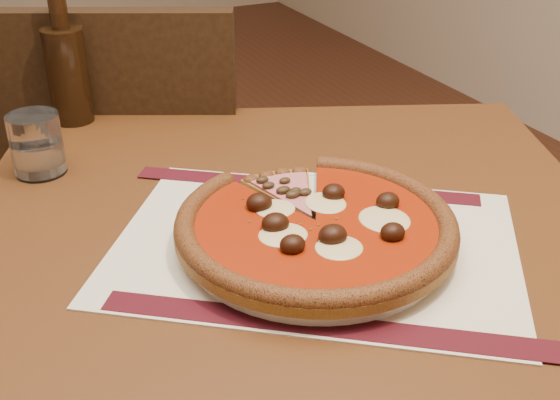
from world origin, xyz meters
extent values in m
cube|color=#582C15|center=(0.63, -1.04, 0.73)|extent=(1.04, 1.04, 0.04)
cylinder|color=#582C15|center=(0.43, -0.58, 0.35)|extent=(0.05, 0.05, 0.71)
cylinder|color=#582C15|center=(1.08, -0.85, 0.35)|extent=(0.05, 0.05, 0.71)
cube|color=black|center=(0.60, -0.38, 0.44)|extent=(0.58, 0.58, 0.04)
cylinder|color=black|center=(0.85, -0.30, 0.21)|extent=(0.04, 0.04, 0.42)
cylinder|color=black|center=(0.51, -0.14, 0.21)|extent=(0.04, 0.04, 0.42)
cylinder|color=black|center=(0.69, -0.63, 0.21)|extent=(0.04, 0.04, 0.42)
cylinder|color=black|center=(0.36, -0.47, 0.21)|extent=(0.04, 0.04, 0.42)
cube|color=black|center=(0.52, -0.56, 0.69)|extent=(0.41, 0.22, 0.45)
cube|color=white|center=(0.64, -1.09, 0.75)|extent=(0.56, 0.53, 0.00)
cylinder|color=white|center=(0.64, -1.09, 0.76)|extent=(0.30, 0.30, 0.02)
cylinder|color=olive|center=(0.64, -1.09, 0.78)|extent=(0.32, 0.32, 0.01)
torus|color=brown|center=(0.64, -1.09, 0.78)|extent=(0.32, 0.32, 0.02)
cylinder|color=maroon|center=(0.64, -1.09, 0.78)|extent=(0.28, 0.28, 0.00)
ellipsoid|color=beige|center=(0.61, -1.05, 0.79)|extent=(0.05, 0.05, 0.01)
ellipsoid|color=beige|center=(0.56, -1.11, 0.79)|extent=(0.05, 0.05, 0.01)
ellipsoid|color=beige|center=(0.64, -1.14, 0.79)|extent=(0.05, 0.05, 0.01)
ellipsoid|color=beige|center=(0.71, -1.12, 0.79)|extent=(0.05, 0.05, 0.01)
ellipsoid|color=beige|center=(0.67, -1.05, 0.79)|extent=(0.05, 0.05, 0.01)
ellipsoid|color=black|center=(0.60, -1.04, 0.80)|extent=(0.03, 0.03, 0.02)
ellipsoid|color=black|center=(0.55, -1.08, 0.80)|extent=(0.03, 0.03, 0.02)
ellipsoid|color=black|center=(0.59, -1.13, 0.80)|extent=(0.03, 0.03, 0.02)
ellipsoid|color=black|center=(0.63, -1.18, 0.80)|extent=(0.03, 0.03, 0.02)
ellipsoid|color=black|center=(0.68, -1.13, 0.80)|extent=(0.03, 0.03, 0.02)
ellipsoid|color=black|center=(0.73, -1.09, 0.80)|extent=(0.03, 0.03, 0.02)
ellipsoid|color=black|center=(0.68, -1.05, 0.80)|extent=(0.03, 0.03, 0.02)
ellipsoid|color=#352413|center=(0.65, -1.03, 0.79)|extent=(0.02, 0.01, 0.01)
ellipsoid|color=#352413|center=(0.66, -0.99, 0.79)|extent=(0.02, 0.01, 0.01)
ellipsoid|color=#352413|center=(0.65, -1.03, 0.79)|extent=(0.02, 0.01, 0.01)
ellipsoid|color=#352413|center=(0.65, -0.99, 0.79)|extent=(0.02, 0.01, 0.01)
ellipsoid|color=#352413|center=(0.64, -1.03, 0.79)|extent=(0.02, 0.01, 0.01)
ellipsoid|color=#352413|center=(0.63, -0.99, 0.79)|extent=(0.02, 0.01, 0.01)
ellipsoid|color=#352413|center=(0.63, -1.03, 0.79)|extent=(0.02, 0.01, 0.01)
cylinder|color=white|center=(0.38, -0.76, 0.79)|extent=(0.08, 0.08, 0.09)
cylinder|color=#371F0D|center=(0.46, -0.58, 0.83)|extent=(0.06, 0.06, 0.15)
cylinder|color=#371F0D|center=(0.46, -0.58, 0.92)|extent=(0.03, 0.03, 0.06)
camera|label=1|loc=(0.31, -1.69, 1.18)|focal=45.00mm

